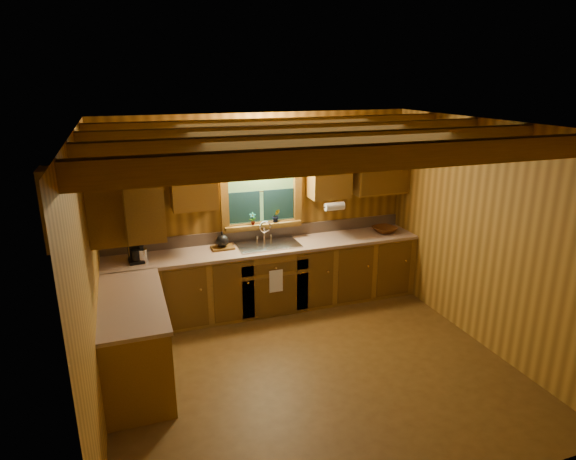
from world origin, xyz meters
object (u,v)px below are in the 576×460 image
(sink, at_px, (268,248))
(coffee_maker, at_px, (135,249))
(wicker_basket, at_px, (384,230))
(cutting_board, at_px, (223,248))

(sink, height_order, coffee_maker, coffee_maker)
(sink, xyz_separation_m, coffee_maker, (-1.68, -0.03, 0.20))
(wicker_basket, bearing_deg, cutting_board, 177.74)
(sink, distance_m, coffee_maker, 1.69)
(sink, bearing_deg, wicker_basket, -0.88)
(coffee_maker, bearing_deg, wicker_basket, -3.44)
(sink, bearing_deg, coffee_maker, -178.87)
(sink, relative_size, coffee_maker, 2.59)
(coffee_maker, relative_size, cutting_board, 1.09)
(sink, height_order, wicker_basket, sink)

